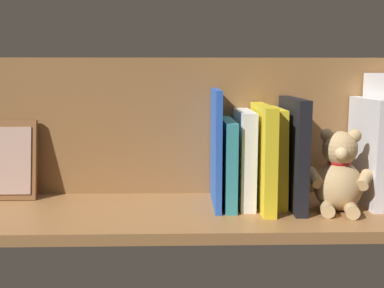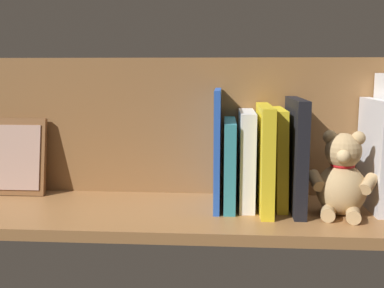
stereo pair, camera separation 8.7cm
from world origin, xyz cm
name	(u,v)px [view 2 (the right image)]	position (x,y,z in cm)	size (l,w,h in cm)	color
ground_plane	(192,213)	(0.00, 0.00, -1.10)	(108.12, 29.87, 2.20)	#9E6B3D
shelf_back_panel	(196,127)	(0.00, -12.68, 15.45)	(108.12, 1.50, 30.91)	olive
book_1	(373,154)	(-36.88, -3.37, 11.20)	(2.11, 16.32, 22.41)	silver
teddy_bear	(342,178)	(-29.45, 2.12, 7.34)	(13.19, 12.12, 16.68)	tan
book_2	(295,154)	(-20.98, -2.13, 11.27)	(2.36, 18.81, 22.55)	black
book_3	(279,157)	(-17.89, -4.15, 10.16)	(2.24, 14.77, 20.33)	yellow
book_4	(264,157)	(-14.73, -1.94, 10.59)	(2.52, 19.19, 21.17)	yellow
book_5	(246,158)	(-11.14, -3.79, 9.91)	(3.09, 15.49, 19.83)	silver
book_6	(230,163)	(-7.65, -3.25, 8.99)	(2.33, 16.57, 17.98)	teal
book_7	(217,148)	(-5.08, -3.21, 12.15)	(1.24, 16.65, 24.31)	blue
picture_frame_leaning	(18,157)	(40.35, -8.81, 8.60)	(12.52, 4.79, 17.45)	brown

